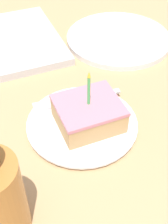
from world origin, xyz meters
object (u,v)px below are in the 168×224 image
(plate, at_px, (84,123))
(side_plate, at_px, (118,39))
(cake_slice, at_px, (88,113))
(fork, at_px, (71,100))
(marble_board, at_px, (15,41))

(plate, height_order, side_plate, side_plate)
(cake_slice, xyz_separation_m, fork, (0.07, 0.01, -0.02))
(plate, height_order, fork, fork)
(cake_slice, height_order, fork, cake_slice)
(plate, distance_m, cake_slice, 0.03)
(marble_board, bearing_deg, plate, -170.74)
(plate, bearing_deg, side_plate, -38.67)
(plate, xyz_separation_m, fork, (0.06, 0.00, 0.01))
(side_plate, bearing_deg, fork, 132.81)
(fork, relative_size, marble_board, 0.63)
(cake_slice, bearing_deg, fork, 6.68)
(cake_slice, distance_m, fork, 0.08)
(fork, height_order, marble_board, marble_board)
(cake_slice, relative_size, fork, 0.65)
(plate, distance_m, fork, 0.07)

